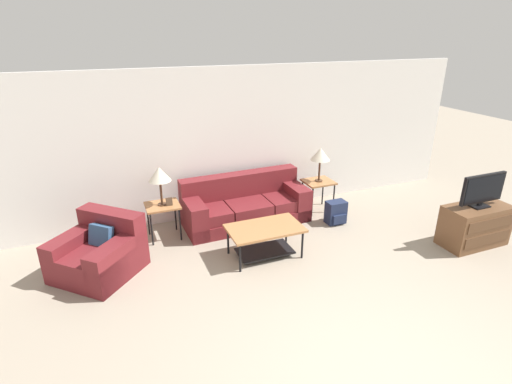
% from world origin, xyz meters
% --- Properties ---
extents(wall_back, '(9.11, 0.06, 2.60)m').
position_xyz_m(wall_back, '(0.00, 4.45, 1.30)').
color(wall_back, white).
rests_on(wall_back, ground_plane).
extents(couch, '(2.16, 0.90, 0.82)m').
position_xyz_m(couch, '(-0.03, 3.93, 0.30)').
color(couch, maroon).
rests_on(couch, ground_plane).
extents(armchair, '(1.39, 1.39, 0.80)m').
position_xyz_m(armchair, '(-2.44, 3.21, 0.29)').
color(armchair, maroon).
rests_on(armchair, ground_plane).
extents(coffee_table, '(1.09, 0.65, 0.47)m').
position_xyz_m(coffee_table, '(-0.17, 2.75, 0.35)').
color(coffee_table, '#A87042').
rests_on(coffee_table, ground_plane).
extents(side_table_left, '(0.53, 0.46, 0.58)m').
position_xyz_m(side_table_left, '(-1.45, 3.88, 0.51)').
color(side_table_left, '#A87042').
rests_on(side_table_left, ground_plane).
extents(side_table_right, '(0.53, 0.46, 0.58)m').
position_xyz_m(side_table_right, '(1.38, 3.88, 0.51)').
color(side_table_right, '#A87042').
rests_on(side_table_right, ground_plane).
extents(table_lamp_left, '(0.35, 0.35, 0.62)m').
position_xyz_m(table_lamp_left, '(-1.45, 3.88, 1.08)').
color(table_lamp_left, '#472D1E').
rests_on(table_lamp_left, side_table_left).
extents(table_lamp_right, '(0.35, 0.35, 0.62)m').
position_xyz_m(table_lamp_right, '(1.38, 3.88, 1.08)').
color(table_lamp_right, '#472D1E').
rests_on(table_lamp_right, side_table_right).
extents(tv_console, '(1.03, 0.52, 0.64)m').
position_xyz_m(tv_console, '(2.99, 1.86, 0.32)').
color(tv_console, brown).
rests_on(tv_console, ground_plane).
extents(television, '(0.80, 0.20, 0.52)m').
position_xyz_m(television, '(2.99, 1.86, 0.92)').
color(television, black).
rests_on(television, tv_console).
extents(backpack, '(0.34, 0.29, 0.40)m').
position_xyz_m(backpack, '(1.41, 3.29, 0.20)').
color(backpack, '#1E2847').
rests_on(backpack, ground_plane).
extents(picture_frame, '(0.10, 0.04, 0.13)m').
position_xyz_m(picture_frame, '(-1.35, 3.81, 0.64)').
color(picture_frame, '#4C3828').
rests_on(picture_frame, side_table_left).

